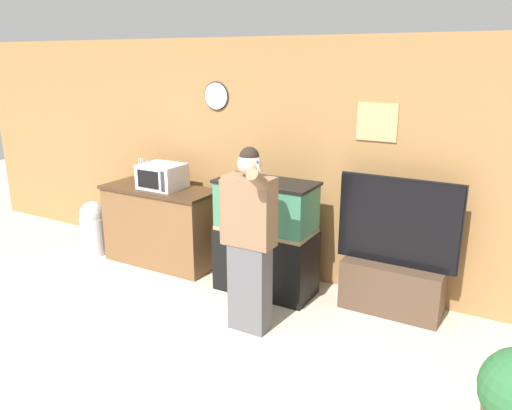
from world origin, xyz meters
TOP-DOWN VIEW (x-y plane):
  - ground_plane at (0.00, 0.00)m, footprint 18.00×18.00m
  - wall_back_paneled at (-0.00, 2.51)m, footprint 10.00×0.08m
  - counter_island at (-1.49, 2.04)m, footprint 1.39×0.59m
  - microwave at (-1.44, 2.05)m, footprint 0.48×0.41m
  - knife_block at (-1.77, 2.08)m, footprint 0.12×0.11m
  - aquarium_on_stand at (-0.04, 1.98)m, footprint 1.02×0.50m
  - tv_on_stand at (1.24, 2.20)m, footprint 1.15×0.40m
  - person_standing at (0.20, 1.23)m, footprint 0.53×0.40m
  - trash_bin at (-2.43, 1.86)m, footprint 0.34×0.34m

SIDE VIEW (x-z plane):
  - ground_plane at x=0.00m, z-range 0.00..0.00m
  - trash_bin at x=-2.43m, z-range 0.00..0.68m
  - tv_on_stand at x=1.24m, z-range -0.27..1.06m
  - counter_island at x=-1.49m, z-range 0.00..0.93m
  - aquarium_on_stand at x=-0.04m, z-range 0.00..1.20m
  - person_standing at x=0.20m, z-range 0.04..1.72m
  - knife_block at x=-1.77m, z-range 0.89..1.20m
  - microwave at x=-1.44m, z-range 0.93..1.21m
  - wall_back_paneled at x=0.00m, z-range 0.00..2.60m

